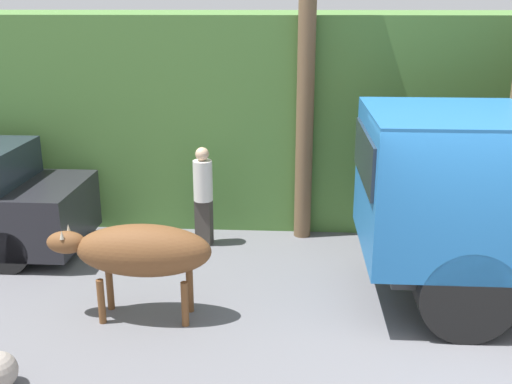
# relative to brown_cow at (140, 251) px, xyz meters

# --- Properties ---
(ground_plane) EXTENTS (60.00, 60.00, 0.00)m
(ground_plane) POSITION_rel_brown_cow_xyz_m (3.95, -0.55, -0.90)
(ground_plane) COLOR slate
(hillside_embankment) EXTENTS (32.00, 6.90, 3.60)m
(hillside_embankment) POSITION_rel_brown_cow_xyz_m (3.95, 6.53, 0.91)
(hillside_embankment) COLOR #4C7A38
(hillside_embankment) RESTS_ON ground_plane
(building_backdrop) EXTENTS (6.10, 2.70, 2.77)m
(building_backdrop) POSITION_rel_brown_cow_xyz_m (0.10, 4.50, 0.50)
(building_backdrop) COLOR #99ADB7
(building_backdrop) RESTS_ON ground_plane
(brown_cow) EXTENTS (2.03, 0.65, 1.23)m
(brown_cow) POSITION_rel_brown_cow_xyz_m (0.00, 0.00, 0.00)
(brown_cow) COLOR brown
(brown_cow) RESTS_ON ground_plane
(pedestrian_on_hill) EXTENTS (0.37, 0.37, 1.63)m
(pedestrian_on_hill) POSITION_rel_brown_cow_xyz_m (0.42, 2.43, 0.01)
(pedestrian_on_hill) COLOR #38332D
(pedestrian_on_hill) RESTS_ON ground_plane
(utility_pole) EXTENTS (0.90, 0.28, 6.23)m
(utility_pole) POSITION_rel_brown_cow_xyz_m (2.03, 2.91, 2.31)
(utility_pole) COLOR brown
(utility_pole) RESTS_ON ground_plane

